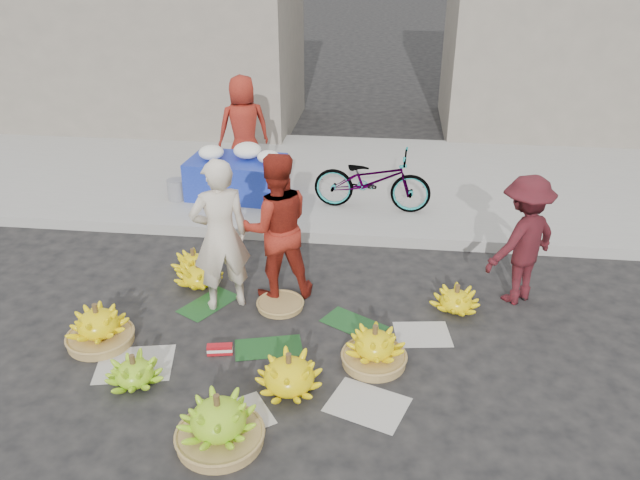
# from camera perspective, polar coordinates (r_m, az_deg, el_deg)

# --- Properties ---
(ground) EXTENTS (80.00, 80.00, 0.00)m
(ground) POSITION_cam_1_polar(r_m,az_deg,el_deg) (6.34, -3.48, -8.80)
(ground) COLOR black
(ground) RESTS_ON ground
(curb) EXTENTS (40.00, 0.25, 0.15)m
(curb) POSITION_cam_1_polar(r_m,az_deg,el_deg) (8.17, -0.85, 0.57)
(curb) COLOR #999691
(curb) RESTS_ON ground
(sidewalk) EXTENTS (40.00, 4.00, 0.12)m
(sidewalk) POSITION_cam_1_polar(r_m,az_deg,el_deg) (10.09, 0.72, 5.74)
(sidewalk) COLOR #999691
(sidewalk) RESTS_ON ground
(building_left) EXTENTS (6.00, 3.00, 4.00)m
(building_left) POSITION_cam_1_polar(r_m,az_deg,el_deg) (13.34, -16.08, 18.57)
(building_left) COLOR gray
(building_left) RESTS_ON sidewalk
(newspaper_scatter) EXTENTS (3.20, 1.80, 0.00)m
(newspaper_scatter) POSITION_cam_1_polar(r_m,az_deg,el_deg) (5.72, -4.89, -13.40)
(newspaper_scatter) COLOR beige
(newspaper_scatter) RESTS_ON ground
(banana_leaves) EXTENTS (2.00, 1.00, 0.00)m
(banana_leaves) POSITION_cam_1_polar(r_m,az_deg,el_deg) (6.51, -4.05, -7.69)
(banana_leaves) COLOR #16431C
(banana_leaves) RESTS_ON ground
(banana_bunch_0) EXTENTS (0.64, 0.64, 0.44)m
(banana_bunch_0) POSITION_cam_1_polar(r_m,az_deg,el_deg) (6.51, -19.60, -7.45)
(banana_bunch_0) COLOR olive
(banana_bunch_0) RESTS_ON ground
(banana_bunch_1) EXTENTS (0.63, 0.63, 0.31)m
(banana_bunch_1) POSITION_cam_1_polar(r_m,az_deg,el_deg) (5.92, -16.63, -11.45)
(banana_bunch_1) COLOR #78C31B
(banana_bunch_1) RESTS_ON ground
(banana_bunch_2) EXTENTS (0.69, 0.69, 0.47)m
(banana_bunch_2) POSITION_cam_1_polar(r_m,az_deg,el_deg) (5.15, -9.25, -16.10)
(banana_bunch_2) COLOR olive
(banana_bunch_2) RESTS_ON ground
(banana_bunch_3) EXTENTS (0.70, 0.70, 0.39)m
(banana_bunch_3) POSITION_cam_1_polar(r_m,az_deg,el_deg) (5.59, -2.85, -12.13)
(banana_bunch_3) COLOR #FFE70C
(banana_bunch_3) RESTS_ON ground
(banana_bunch_4) EXTENTS (0.67, 0.67, 0.42)m
(banana_bunch_4) POSITION_cam_1_polar(r_m,az_deg,el_deg) (5.90, 5.00, -9.77)
(banana_bunch_4) COLOR olive
(banana_bunch_4) RESTS_ON ground
(banana_bunch_5) EXTENTS (0.63, 0.63, 0.31)m
(banana_bunch_5) POSITION_cam_1_polar(r_m,az_deg,el_deg) (6.81, 12.35, -5.34)
(banana_bunch_5) COLOR #FFE70C
(banana_bunch_5) RESTS_ON ground
(banana_bunch_6) EXTENTS (0.57, 0.57, 0.33)m
(banana_bunch_6) POSITION_cam_1_polar(r_m,az_deg,el_deg) (7.22, -11.03, -3.14)
(banana_bunch_6) COLOR #FFE70C
(banana_bunch_6) RESTS_ON ground
(banana_bunch_7) EXTENTS (0.50, 0.50, 0.29)m
(banana_bunch_7) POSITION_cam_1_polar(r_m,az_deg,el_deg) (7.54, -11.48, -1.96)
(banana_bunch_7) COLOR #FFE70C
(banana_bunch_7) RESTS_ON ground
(basket_spare) EXTENTS (0.63, 0.63, 0.06)m
(basket_spare) POSITION_cam_1_polar(r_m,az_deg,el_deg) (6.77, -3.65, -5.93)
(basket_spare) COLOR olive
(basket_spare) RESTS_ON ground
(incense_stack) EXTENTS (0.25, 0.12, 0.10)m
(incense_stack) POSITION_cam_1_polar(r_m,az_deg,el_deg) (6.14, -9.15, -9.83)
(incense_stack) COLOR red
(incense_stack) RESTS_ON ground
(vendor_cream) EXTENTS (0.73, 0.64, 1.67)m
(vendor_cream) POSITION_cam_1_polar(r_m,az_deg,el_deg) (6.49, -9.10, 0.40)
(vendor_cream) COLOR beige
(vendor_cream) RESTS_ON ground
(vendor_red) EXTENTS (0.96, 0.86, 1.65)m
(vendor_red) POSITION_cam_1_polar(r_m,az_deg,el_deg) (6.64, -4.06, 1.21)
(vendor_red) COLOR #A02818
(vendor_red) RESTS_ON ground
(man_striped) EXTENTS (1.06, 1.00, 1.44)m
(man_striped) POSITION_cam_1_polar(r_m,az_deg,el_deg) (6.91, 18.06, -0.02)
(man_striped) COLOR maroon
(man_striped) RESTS_ON ground
(flower_table) EXTENTS (1.41, 0.96, 0.78)m
(flower_table) POSITION_cam_1_polar(r_m,az_deg,el_deg) (9.21, -7.58, 5.94)
(flower_table) COLOR #182A9D
(flower_table) RESTS_ON sidewalk
(grey_bucket) EXTENTS (0.26, 0.26, 0.30)m
(grey_bucket) POSITION_cam_1_polar(r_m,az_deg,el_deg) (9.29, -12.97, 4.52)
(grey_bucket) COLOR gray
(grey_bucket) RESTS_ON sidewalk
(flower_vendor) EXTENTS (0.93, 0.79, 1.61)m
(flower_vendor) POSITION_cam_1_polar(r_m,az_deg,el_deg) (9.74, -6.98, 10.12)
(flower_vendor) COLOR #A02818
(flower_vendor) RESTS_ON sidewalk
(bicycle) EXTENTS (0.70, 1.67, 0.85)m
(bicycle) POSITION_cam_1_polar(r_m,az_deg,el_deg) (8.67, 4.79, 5.48)
(bicycle) COLOR gray
(bicycle) RESTS_ON sidewalk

